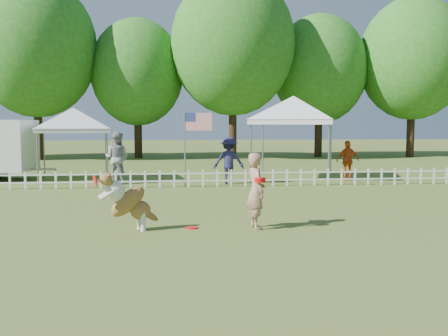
% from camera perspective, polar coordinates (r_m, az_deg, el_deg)
% --- Properties ---
extents(ground, '(120.00, 120.00, 0.00)m').
position_cam_1_polar(ground, '(10.56, -1.44, -6.93)').
color(ground, '#405C1D').
rests_on(ground, ground).
extents(picket_fence, '(22.00, 0.08, 0.60)m').
position_cam_1_polar(picket_fence, '(17.42, -3.25, -1.21)').
color(picket_fence, white).
rests_on(picket_fence, ground).
extents(handler, '(0.47, 0.64, 1.60)m').
position_cam_1_polar(handler, '(10.45, 3.67, -2.62)').
color(handler, '#A27961').
rests_on(handler, ground).
extents(dog, '(1.25, 0.80, 1.23)m').
position_cam_1_polar(dog, '(10.37, -10.81, -3.78)').
color(dog, brown).
rests_on(dog, ground).
extents(frisbee_on_turf, '(0.32, 0.32, 0.02)m').
position_cam_1_polar(frisbee_on_turf, '(10.60, -3.71, -6.83)').
color(frisbee_on_turf, red).
rests_on(frisbee_on_turf, ground).
extents(canopy_tent_left, '(3.05, 3.05, 2.77)m').
position_cam_1_polar(canopy_tent_left, '(20.35, -16.76, 2.55)').
color(canopy_tent_left, silver).
rests_on(canopy_tent_left, ground).
extents(canopy_tent_right, '(3.99, 3.99, 3.23)m').
position_cam_1_polar(canopy_tent_right, '(20.03, 7.90, 3.34)').
color(canopy_tent_right, silver).
rests_on(canopy_tent_right, ground).
extents(flag_pole, '(1.02, 0.24, 2.65)m').
position_cam_1_polar(flag_pole, '(17.54, -4.50, 2.18)').
color(flag_pole, gray).
rests_on(flag_pole, ground).
extents(spectator_a, '(1.11, 0.98, 1.91)m').
position_cam_1_polar(spectator_a, '(18.75, -12.14, 1.13)').
color(spectator_a, gray).
rests_on(spectator_a, ground).
extents(spectator_b, '(1.18, 0.76, 1.73)m').
position_cam_1_polar(spectator_b, '(18.26, 0.54, 0.86)').
color(spectator_b, '#232249').
rests_on(spectator_b, ground).
extents(spectator_c, '(0.93, 0.43, 1.56)m').
position_cam_1_polar(spectator_c, '(20.01, 13.97, 0.84)').
color(spectator_c, '#D14D18').
rests_on(spectator_c, ground).
extents(tree_left, '(7.40, 7.40, 12.00)m').
position_cam_1_polar(tree_left, '(33.06, -20.67, 11.32)').
color(tree_left, '#2A641C').
rests_on(tree_left, ground).
extents(tree_center_left, '(6.00, 6.00, 9.80)m').
position_cam_1_polar(tree_center_left, '(32.98, -9.87, 9.65)').
color(tree_center_left, '#2A641C').
rests_on(tree_center_left, ground).
extents(tree_center_right, '(7.60, 7.60, 12.60)m').
position_cam_1_polar(tree_center_right, '(31.80, 1.01, 12.44)').
color(tree_center_right, '#2A641C').
rests_on(tree_center_right, ground).
extents(tree_right, '(6.20, 6.20, 10.40)m').
position_cam_1_polar(tree_right, '(34.37, 10.83, 9.95)').
color(tree_right, '#2A641C').
rests_on(tree_right, ground).
extents(tree_far_right, '(7.00, 7.00, 11.40)m').
position_cam_1_polar(tree_far_right, '(35.68, 20.74, 10.34)').
color(tree_far_right, '#2A641C').
rests_on(tree_far_right, ground).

